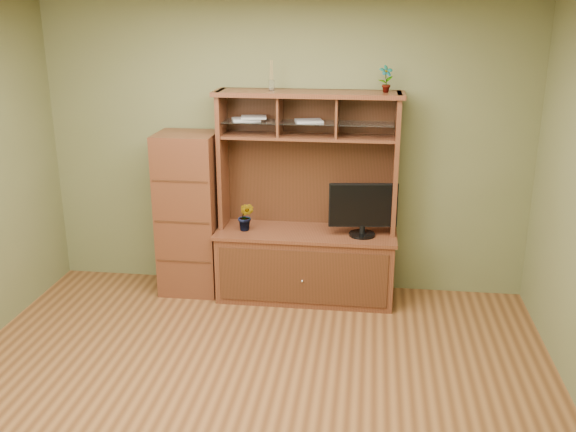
# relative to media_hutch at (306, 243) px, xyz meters

# --- Properties ---
(room) EXTENTS (4.54, 4.04, 2.74)m
(room) POSITION_rel_media_hutch_xyz_m (-0.24, -1.73, 0.83)
(room) COLOR #5A3319
(room) RESTS_ON ground
(media_hutch) EXTENTS (1.66, 0.61, 1.90)m
(media_hutch) POSITION_rel_media_hutch_xyz_m (0.00, 0.00, 0.00)
(media_hutch) COLOR #4F2616
(media_hutch) RESTS_ON room
(monitor) EXTENTS (0.61, 0.23, 0.48)m
(monitor) POSITION_rel_media_hutch_xyz_m (0.51, -0.08, 0.38)
(monitor) COLOR black
(monitor) RESTS_ON media_hutch
(orchid_plant) EXTENTS (0.17, 0.15, 0.27)m
(orchid_plant) POSITION_rel_media_hutch_xyz_m (-0.54, -0.08, 0.26)
(orchid_plant) COLOR #2B5C1F
(orchid_plant) RESTS_ON media_hutch
(top_plant) EXTENTS (0.14, 0.12, 0.23)m
(top_plant) POSITION_rel_media_hutch_xyz_m (0.66, 0.08, 1.49)
(top_plant) COLOR #2D6A25
(top_plant) RESTS_ON media_hutch
(reed_diffuser) EXTENTS (0.05, 0.05, 0.26)m
(reed_diffuser) POSITION_rel_media_hutch_xyz_m (-0.32, 0.08, 1.48)
(reed_diffuser) COLOR silver
(reed_diffuser) RESTS_ON media_hutch
(magazines) EXTENTS (0.84, 0.25, 0.04)m
(magazines) POSITION_rel_media_hutch_xyz_m (-0.35, 0.08, 1.13)
(magazines) COLOR silver
(magazines) RESTS_ON media_hutch
(side_cabinet) EXTENTS (0.54, 0.49, 1.52)m
(side_cabinet) POSITION_rel_media_hutch_xyz_m (-1.10, 0.01, 0.24)
(side_cabinet) COLOR #4F2616
(side_cabinet) RESTS_ON room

